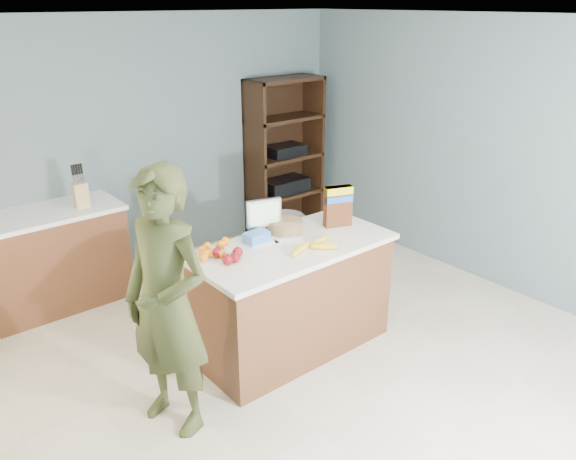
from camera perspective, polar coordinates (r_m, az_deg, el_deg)
floor at (r=4.46m, az=2.94°, el=-13.33°), size 4.50×5.00×0.02m
walls at (r=3.74m, az=3.43°, el=7.67°), size 4.52×5.02×2.51m
counter_peninsula at (r=4.42m, az=0.41°, el=-7.21°), size 1.56×0.76×0.90m
back_cabinet at (r=5.45m, az=-22.69°, el=-2.66°), size 1.24×0.62×0.90m
shelving_unit at (r=6.64m, az=-0.62°, el=7.23°), size 0.90×0.40×1.80m
person at (r=3.53m, az=-12.18°, el=-7.41°), size 0.60×0.74×1.75m
knife_block at (r=5.25m, az=-20.33°, el=3.43°), size 0.12×0.10×0.31m
envelopes at (r=4.24m, az=-1.18°, el=-1.24°), size 0.42×0.25×0.00m
bananas at (r=4.12m, az=2.36°, el=-1.65°), size 0.45×0.23×0.05m
apples at (r=3.96m, az=-5.98°, el=-2.58°), size 0.20×0.22×0.08m
oranges at (r=4.06m, az=-7.72°, el=-2.07°), size 0.34×0.23×0.06m
blue_carton at (r=4.23m, az=-3.21°, el=-0.73°), size 0.18×0.13×0.08m
salad_bowl at (r=4.42m, az=-0.24°, el=0.58°), size 0.30×0.30×0.13m
tv at (r=4.34m, az=-2.48°, el=1.58°), size 0.28×0.12×0.28m
cereal_box at (r=4.50m, az=5.11°, el=2.73°), size 0.24×0.15×0.33m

